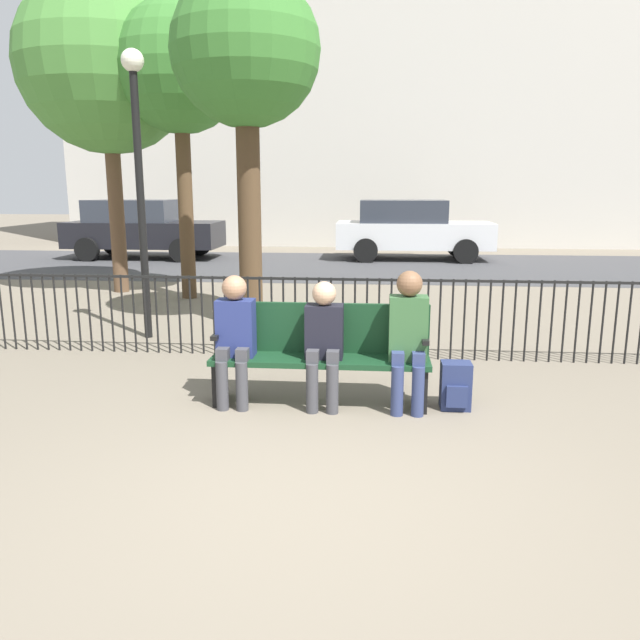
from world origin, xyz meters
TOP-DOWN VIEW (x-y plane):
  - ground_plane at (0.00, 0.00)m, footprint 80.00×80.00m
  - park_bench at (0.00, 1.80)m, footprint 2.00×0.45m
  - seated_person_0 at (-0.77, 1.67)m, footprint 0.34×0.39m
  - seated_person_1 at (0.04, 1.67)m, footprint 0.34×0.39m
  - seated_person_2 at (0.79, 1.67)m, footprint 0.34×0.39m
  - backpack at (1.23, 1.71)m, footprint 0.27×0.25m
  - fence_railing at (-0.02, 3.37)m, footprint 9.01×0.03m
  - tree_0 at (-1.27, 4.87)m, footprint 1.99×1.99m
  - tree_1 at (-4.37, 7.70)m, footprint 3.14×3.14m
  - tree_2 at (-2.87, 7.14)m, footprint 2.20×2.20m
  - lamp_post at (-2.53, 4.13)m, footprint 0.28×0.28m
  - street_surface at (0.00, 12.00)m, footprint 24.00×6.00m
  - parked_car_0 at (-6.04, 13.25)m, footprint 4.20×1.94m
  - parked_car_1 at (1.43, 13.63)m, footprint 4.20×1.94m
  - building_facade at (0.00, 20.00)m, footprint 20.00×6.00m

SIDE VIEW (x-z plane):
  - ground_plane at x=0.00m, z-range 0.00..0.00m
  - street_surface at x=0.00m, z-range 0.00..0.01m
  - backpack at x=1.23m, z-range 0.00..0.43m
  - park_bench at x=0.00m, z-range 0.04..0.96m
  - fence_railing at x=-0.02m, z-range 0.08..1.03m
  - seated_person_1 at x=0.04m, z-range 0.08..1.23m
  - seated_person_0 at x=-0.77m, z-range 0.08..1.28m
  - seated_person_2 at x=0.79m, z-range 0.08..1.34m
  - parked_car_0 at x=-6.04m, z-range 0.03..1.65m
  - parked_car_1 at x=1.43m, z-range 0.03..1.65m
  - lamp_post at x=-2.53m, z-range 0.59..4.22m
  - tree_0 at x=-1.27m, z-range 1.28..6.01m
  - tree_2 at x=-2.87m, z-range 1.38..6.43m
  - tree_1 at x=-4.37m, z-range 1.25..6.95m
  - building_facade at x=0.00m, z-range 0.00..16.12m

